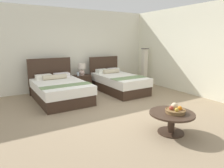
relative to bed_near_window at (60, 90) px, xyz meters
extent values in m
cube|color=#968063|center=(1.04, -1.73, -0.33)|extent=(9.52, 9.70, 0.02)
cube|color=silver|center=(1.04, 1.32, 1.12)|extent=(9.52, 0.12, 2.87)
cube|color=#EBE8CC|center=(4.00, -1.33, 1.12)|extent=(0.12, 5.30, 2.87)
cube|color=#39271C|center=(0.00, -0.08, -0.16)|extent=(1.37, 2.03, 0.32)
cube|color=white|center=(0.00, -0.08, 0.12)|extent=(1.42, 2.07, 0.25)
cube|color=#39271C|center=(-0.02, 0.95, 0.28)|extent=(1.42, 0.09, 1.19)
cube|color=white|center=(-0.31, 0.65, 0.32)|extent=(0.49, 0.31, 0.14)
cube|color=white|center=(0.28, 0.67, 0.32)|extent=(0.49, 0.31, 0.14)
cylinder|color=beige|center=(-0.01, 0.42, 0.32)|extent=(0.74, 0.16, 0.15)
cube|color=#748E5F|center=(0.01, -0.63, 0.26)|extent=(1.40, 0.36, 0.01)
cube|color=#39271C|center=(2.07, -0.08, -0.16)|extent=(1.17, 2.10, 0.31)
cube|color=white|center=(2.07, -0.08, 0.13)|extent=(1.21, 2.14, 0.27)
cube|color=#39271C|center=(2.05, 0.99, 0.26)|extent=(1.21, 0.08, 1.15)
cube|color=white|center=(1.81, 0.69, 0.33)|extent=(0.41, 0.31, 0.14)
cube|color=white|center=(2.31, 0.70, 0.33)|extent=(0.41, 0.31, 0.14)
cylinder|color=beige|center=(2.06, 0.46, 0.34)|extent=(0.62, 0.16, 0.15)
cube|color=#748E5F|center=(2.09, -0.64, 0.27)|extent=(1.20, 0.45, 0.01)
cube|color=#39271C|center=(1.08, 0.85, -0.05)|extent=(0.56, 0.43, 0.54)
sphere|color=tan|center=(1.08, 0.62, 0.03)|extent=(0.02, 0.02, 0.02)
cylinder|color=beige|center=(1.08, 0.87, 0.23)|extent=(0.17, 0.17, 0.02)
ellipsoid|color=beige|center=(1.08, 0.87, 0.33)|extent=(0.20, 0.20, 0.18)
cylinder|color=#99844C|center=(1.08, 0.87, 0.44)|extent=(0.02, 0.02, 0.04)
cylinder|color=silver|center=(1.08, 0.87, 0.55)|extent=(0.27, 0.27, 0.18)
cylinder|color=silver|center=(0.91, 0.81, 0.28)|extent=(0.08, 0.08, 0.12)
torus|color=silver|center=(0.91, 0.81, 0.35)|extent=(0.08, 0.08, 0.01)
cylinder|color=#39271C|center=(1.21, -3.28, -0.31)|extent=(0.51, 0.51, 0.02)
cylinder|color=#39271C|center=(1.21, -3.28, -0.13)|extent=(0.13, 0.13, 0.38)
cylinder|color=#39271C|center=(1.21, -3.28, 0.08)|extent=(0.86, 0.86, 0.04)
cylinder|color=brown|center=(1.25, -3.32, 0.13)|extent=(0.37, 0.37, 0.06)
torus|color=brown|center=(1.25, -3.32, 0.16)|extent=(0.39, 0.39, 0.02)
sphere|color=orange|center=(1.32, -3.37, 0.20)|extent=(0.08, 0.08, 0.08)
sphere|color=beige|center=(1.30, -3.26, 0.22)|extent=(0.12, 0.12, 0.12)
sphere|color=#AF4030|center=(1.18, -3.28, 0.20)|extent=(0.08, 0.08, 0.08)
sphere|color=gold|center=(1.21, -3.39, 0.19)|extent=(0.07, 0.07, 0.07)
cube|color=black|center=(3.61, 0.43, -0.30)|extent=(0.22, 0.22, 0.03)
cube|color=beige|center=(3.61, 0.43, 0.41)|extent=(0.18, 0.18, 1.39)
cube|color=black|center=(3.61, 0.43, 1.12)|extent=(0.22, 0.22, 0.02)
camera|label=1|loc=(-1.65, -5.82, 1.47)|focal=32.20mm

